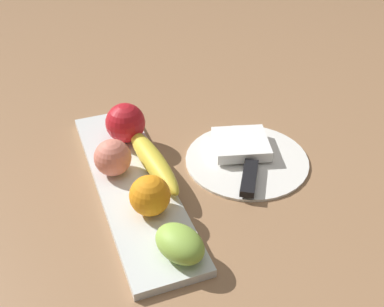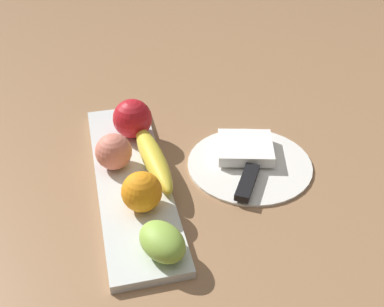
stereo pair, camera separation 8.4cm
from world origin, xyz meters
TOP-DOWN VIEW (x-y plane):
  - ground_plane at (0.00, 0.00)m, footprint 2.40×2.40m
  - fruit_tray at (-0.04, -0.03)m, footprint 0.45×0.12m
  - apple at (0.08, -0.05)m, footprint 0.07×0.07m
  - banana at (-0.03, -0.07)m, footprint 0.20×0.06m
  - orange_near_apple at (-0.12, -0.04)m, footprint 0.06×0.06m
  - peach at (-0.01, -0.01)m, footprint 0.06×0.06m
  - grape_bunch at (-0.22, -0.05)m, footprint 0.10×0.08m
  - dinner_plate at (-0.04, -0.24)m, footprint 0.22×0.22m
  - folded_napkin at (-0.02, -0.24)m, footprint 0.12×0.12m
  - knife at (-0.09, -0.22)m, footprint 0.17×0.11m

SIDE VIEW (x-z plane):
  - ground_plane at x=0.00m, z-range 0.00..0.00m
  - dinner_plate at x=-0.04m, z-range 0.00..0.01m
  - fruit_tray at x=-0.04m, z-range 0.00..0.01m
  - knife at x=-0.09m, z-range 0.01..0.02m
  - folded_napkin at x=-0.02m, z-range 0.01..0.03m
  - banana at x=-0.03m, z-range 0.01..0.05m
  - grape_bunch at x=-0.22m, z-range 0.01..0.06m
  - peach at x=-0.01m, z-range 0.01..0.08m
  - orange_near_apple at x=-0.12m, z-range 0.01..0.08m
  - apple at x=0.08m, z-range 0.01..0.09m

